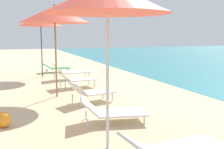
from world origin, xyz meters
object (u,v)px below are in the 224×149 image
object	(u,v)px
lounger_farthest_inland	(70,71)
lounger_fourth_inland	(91,92)
lounger_third_shoreside	(112,111)
lounger_fourth_shoreside	(76,79)
umbrella_fourth	(55,15)
beach_ball	(3,120)
lounger_farthest_shoreside	(56,67)
umbrella_farthest	(41,22)
lounger_third_inland	(175,148)

from	to	relation	value
lounger_farthest_inland	lounger_fourth_inland	bearing A→B (deg)	-93.00
lounger_third_shoreside	lounger_fourth_shoreside	world-z (taller)	lounger_fourth_shoreside
umbrella_fourth	beach_ball	world-z (taller)	umbrella_fourth
umbrella_fourth	lounger_fourth_shoreside	bearing A→B (deg)	53.78
lounger_fourth_shoreside	lounger_fourth_inland	xyz separation A→B (m)	(-0.11, -2.29, -0.01)
lounger_farthest_shoreside	lounger_farthest_inland	world-z (taller)	lounger_farthest_inland
lounger_third_shoreside	lounger_farthest_inland	world-z (taller)	lounger_farthest_inland
umbrella_fourth	lounger_farthest_inland	distance (m)	3.87
lounger_farthest_shoreside	lounger_farthest_inland	xyz separation A→B (m)	(0.20, -2.40, 0.11)
lounger_farthest_shoreside	lounger_farthest_inland	bearing A→B (deg)	-83.98
lounger_farthest_inland	lounger_third_shoreside	bearing A→B (deg)	-92.46
lounger_fourth_inland	lounger_third_shoreside	bearing A→B (deg)	-106.21
beach_ball	lounger_third_shoreside	bearing A→B (deg)	-11.27
lounger_third_shoreside	umbrella_fourth	world-z (taller)	umbrella_fourth
umbrella_farthest	lounger_farthest_shoreside	size ratio (longest dim) A/B	2.05
lounger_third_inland	beach_ball	distance (m)	3.58
lounger_third_shoreside	lounger_fourth_shoreside	size ratio (longest dim) A/B	1.11
lounger_third_shoreside	lounger_third_inland	world-z (taller)	lounger_third_inland
lounger_fourth_inland	lounger_farthest_shoreside	bearing A→B (deg)	75.34
lounger_fourth_shoreside	umbrella_fourth	bearing A→B (deg)	-132.09
umbrella_farthest	beach_ball	bearing A→B (deg)	-103.07
lounger_third_shoreside	lounger_third_inland	distance (m)	2.32
lounger_third_shoreside	lounger_farthest_inland	xyz separation A→B (m)	(0.37, 5.98, 0.10)
lounger_third_inland	lounger_fourth_shoreside	size ratio (longest dim) A/B	1.16
lounger_third_inland	umbrella_farthest	distance (m)	9.75
umbrella_fourth	lounger_fourth_shoreside	size ratio (longest dim) A/B	2.00
lounger_farthest_shoreside	lounger_fourth_shoreside	bearing A→B (deg)	-88.59
lounger_third_inland	umbrella_fourth	size ratio (longest dim) A/B	0.58
lounger_fourth_shoreside	beach_ball	world-z (taller)	lounger_fourth_shoreside
umbrella_farthest	lounger_farthest_inland	world-z (taller)	umbrella_farthest
lounger_fourth_shoreside	lounger_farthest_shoreside	bearing A→B (deg)	84.38
umbrella_fourth	lounger_fourth_shoreside	xyz separation A→B (m)	(0.89, 1.22, -2.14)
lounger_third_shoreside	beach_ball	bearing A→B (deg)	-179.34
lounger_third_inland	lounger_farthest_inland	size ratio (longest dim) A/B	1.02
lounger_third_inland	lounger_fourth_inland	distance (m)	4.17
lounger_fourth_shoreside	beach_ball	distance (m)	4.41
umbrella_fourth	beach_ball	bearing A→B (deg)	-121.15
lounger_third_shoreside	umbrella_farthest	world-z (taller)	umbrella_farthest
lounger_third_shoreside	lounger_fourth_inland	bearing A→B (deg)	99.57
lounger_third_shoreside	lounger_third_inland	bearing A→B (deg)	-76.51
lounger_farthest_inland	beach_ball	bearing A→B (deg)	-113.81
lounger_fourth_inland	beach_ball	size ratio (longest dim) A/B	4.06
lounger_fourth_inland	lounger_farthest_shoreside	size ratio (longest dim) A/B	1.00
lounger_fourth_shoreside	lounger_farthest_inland	distance (m)	1.86
umbrella_fourth	lounger_fourth_inland	distance (m)	2.52
lounger_fourth_inland	lounger_farthest_shoreside	xyz separation A→B (m)	(0.09, 6.53, -0.07)
lounger_farthest_inland	beach_ball	xyz separation A→B (m)	(-2.58, -5.54, -0.18)
lounger_third_inland	umbrella_farthest	bearing A→B (deg)	90.23
lounger_third_shoreside	lounger_fourth_inland	world-z (taller)	lounger_fourth_inland
lounger_third_inland	lounger_fourth_shoreside	distance (m)	6.46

